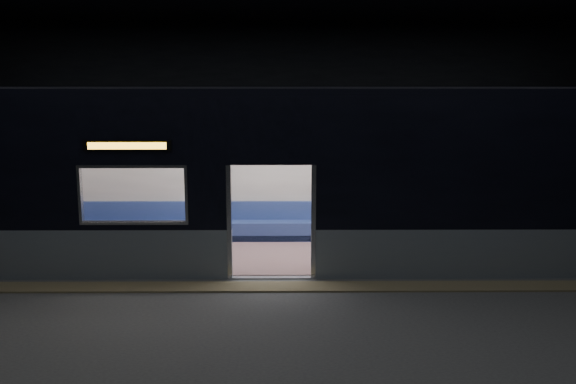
{
  "coord_description": "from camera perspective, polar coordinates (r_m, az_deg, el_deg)",
  "views": [
    {
      "loc": [
        0.22,
        -9.38,
        3.49
      ],
      "look_at": [
        0.3,
        2.3,
        1.34
      ],
      "focal_mm": 38.0,
      "sensor_mm": 36.0,
      "label": 1
    }
  ],
  "objects": [
    {
      "name": "handbag",
      "position": [
        13.24,
        10.59,
        -1.97
      ],
      "size": [
        0.31,
        0.27,
        0.14
      ],
      "primitive_type": "cube",
      "rotation": [
        0.0,
        0.0,
        -0.11
      ],
      "color": "black",
      "rests_on": "passenger"
    },
    {
      "name": "station_envelope",
      "position": [
        9.38,
        -1.78,
        11.49
      ],
      "size": [
        24.0,
        14.0,
        5.0
      ],
      "color": "black",
      "rests_on": "station_floor"
    },
    {
      "name": "metro_car",
      "position": [
        12.04,
        -1.45,
        2.58
      ],
      "size": [
        18.0,
        3.04,
        3.35
      ],
      "color": "gray",
      "rests_on": "station_floor"
    },
    {
      "name": "transit_map",
      "position": [
        14.21,
        19.27,
        1.73
      ],
      "size": [
        1.02,
        0.03,
        0.67
      ],
      "primitive_type": "cube",
      "color": "white",
      "rests_on": "metro_car"
    },
    {
      "name": "station_floor",
      "position": [
        10.01,
        -1.66,
        -10.01
      ],
      "size": [
        24.0,
        14.0,
        0.01
      ],
      "primitive_type": "cube",
      "color": "#47494C",
      "rests_on": "ground"
    },
    {
      "name": "passenger",
      "position": [
        13.43,
        10.24,
        -1.21
      ],
      "size": [
        0.42,
        0.73,
        1.42
      ],
      "rotation": [
        0.0,
        0.0,
        -0.07
      ],
      "color": "black",
      "rests_on": "metro_car"
    },
    {
      "name": "tactile_strip",
      "position": [
        10.52,
        -1.59,
        -8.86
      ],
      "size": [
        22.8,
        0.5,
        0.03
      ],
      "primitive_type": "cube",
      "color": "#8C7F59",
      "rests_on": "station_floor"
    }
  ]
}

